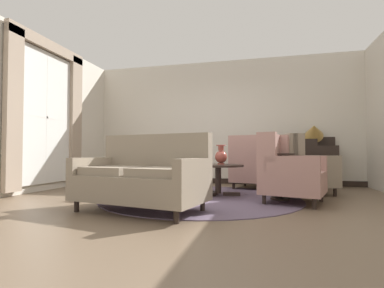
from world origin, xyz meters
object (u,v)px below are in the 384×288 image
(armchair_back_corner, at_px, (154,169))
(side_table, at_px, (280,172))
(armchair_near_sideboard, at_px, (254,167))
(sideboard, at_px, (311,163))
(porcelain_vase, at_px, (221,156))
(gramophone, at_px, (313,132))
(settee, at_px, (142,178))
(coffee_table, at_px, (218,171))
(armchair_foreground_right, at_px, (300,169))
(armchair_beside_settee, at_px, (288,173))

(armchair_back_corner, bearing_deg, side_table, 95.88)
(armchair_near_sideboard, xyz_separation_m, sideboard, (1.15, 0.60, 0.05))
(porcelain_vase, distance_m, gramophone, 2.45)
(settee, distance_m, side_table, 2.11)
(side_table, bearing_deg, armchair_near_sideboard, 107.49)
(armchair_near_sideboard, bearing_deg, gramophone, -142.85)
(armchair_near_sideboard, bearing_deg, coffee_table, 79.06)
(armchair_foreground_right, relative_size, side_table, 1.55)
(armchair_beside_settee, xyz_separation_m, gramophone, (0.68, 2.06, 0.71))
(armchair_beside_settee, distance_m, armchair_foreground_right, 1.01)
(settee, xyz_separation_m, armchair_foreground_right, (2.08, 2.03, 0.03))
(porcelain_vase, relative_size, armchair_back_corner, 0.31)
(sideboard, bearing_deg, armchair_beside_settee, -106.22)
(armchair_foreground_right, bearing_deg, porcelain_vase, 95.39)
(armchair_beside_settee, distance_m, sideboard, 2.24)
(side_table, distance_m, sideboard, 2.08)
(coffee_table, xyz_separation_m, side_table, (0.97, -0.18, -0.00))
(porcelain_vase, bearing_deg, armchair_near_sideboard, 67.47)
(gramophone, bearing_deg, porcelain_vase, -134.93)
(side_table, distance_m, gramophone, 2.14)
(porcelain_vase, bearing_deg, settee, -118.76)
(porcelain_vase, relative_size, side_table, 0.46)
(armchair_near_sideboard, bearing_deg, porcelain_vase, 81.61)
(coffee_table, xyz_separation_m, porcelain_vase, (0.05, -0.02, 0.24))
(porcelain_vase, height_order, armchair_near_sideboard, armchair_near_sideboard)
(armchair_back_corner, height_order, armchair_foreground_right, armchair_foreground_right)
(armchair_foreground_right, height_order, side_table, armchair_foreground_right)
(settee, bearing_deg, armchair_back_corner, 117.90)
(porcelain_vase, distance_m, armchair_near_sideboard, 1.31)
(armchair_back_corner, distance_m, armchair_foreground_right, 2.59)
(gramophone, bearing_deg, armchair_beside_settee, -108.21)
(armchair_back_corner, xyz_separation_m, gramophone, (2.95, 1.48, 0.71))
(armchair_back_corner, height_order, sideboard, sideboard)
(settee, xyz_separation_m, armchair_back_corner, (-0.48, 1.64, 0.03))
(porcelain_vase, distance_m, settee, 1.63)
(armchair_near_sideboard, xyz_separation_m, side_table, (0.42, -1.35, -0.02))
(coffee_table, xyz_separation_m, armchair_back_corner, (-1.20, 0.20, 0.01))
(coffee_table, xyz_separation_m, settee, (-0.72, -1.44, -0.02))
(armchair_foreground_right, distance_m, gramophone, 1.36)
(armchair_foreground_right, distance_m, side_table, 0.86)
(coffee_table, relative_size, gramophone, 1.50)
(porcelain_vase, height_order, armchair_foreground_right, armchair_foreground_right)
(gramophone, bearing_deg, settee, -128.45)
(settee, bearing_deg, armchair_beside_settee, 42.12)
(porcelain_vase, bearing_deg, armchair_foreground_right, 25.25)
(settee, xyz_separation_m, gramophone, (2.47, 3.12, 0.74))
(settee, relative_size, side_table, 2.41)
(armchair_near_sideboard, height_order, armchair_beside_settee, armchair_near_sideboard)
(porcelain_vase, relative_size, armchair_beside_settee, 0.31)
(porcelain_vase, xyz_separation_m, side_table, (0.92, -0.15, -0.25))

